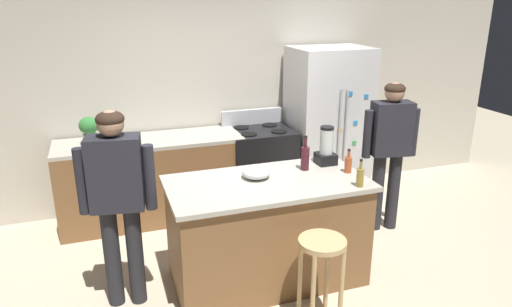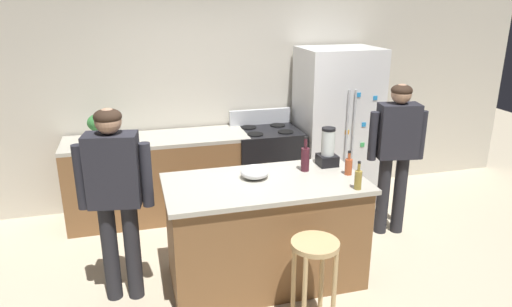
{
  "view_description": "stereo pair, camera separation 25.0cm",
  "coord_description": "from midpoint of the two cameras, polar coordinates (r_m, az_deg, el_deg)",
  "views": [
    {
      "loc": [
        -1.27,
        -3.42,
        2.42
      ],
      "look_at": [
        0.0,
        0.3,
        1.09
      ],
      "focal_mm": 32.75,
      "sensor_mm": 36.0,
      "label": 1
    },
    {
      "loc": [
        -1.03,
        -3.49,
        2.42
      ],
      "look_at": [
        0.0,
        0.3,
        1.09
      ],
      "focal_mm": 32.75,
      "sensor_mm": 36.0,
      "label": 2
    }
  ],
  "objects": [
    {
      "name": "ground_plane",
      "position": [
        4.37,
        2.77,
        -14.98
      ],
      "size": [
        14.0,
        14.0,
        0.0
      ],
      "primitive_type": "plane",
      "color": "beige"
    },
    {
      "name": "back_wall",
      "position": [
        5.63,
        -3.18,
        7.68
      ],
      "size": [
        8.0,
        0.1,
        2.7
      ],
      "primitive_type": "cube",
      "color": "beige",
      "rests_on": "ground_plane"
    },
    {
      "name": "kitchen_island",
      "position": [
        4.13,
        2.87,
        -9.49
      ],
      "size": [
        1.7,
        0.87,
        0.94
      ],
      "color": "brown",
      "rests_on": "ground_plane"
    },
    {
      "name": "back_counter_run",
      "position": [
        5.38,
        -10.47,
        -2.9
      ],
      "size": [
        2.0,
        0.64,
        0.94
      ],
      "color": "brown",
      "rests_on": "ground_plane"
    },
    {
      "name": "refrigerator",
      "position": [
        5.74,
        11.0,
        3.28
      ],
      "size": [
        0.9,
        0.73,
        1.86
      ],
      "color": "silver",
      "rests_on": "ground_plane"
    },
    {
      "name": "stove_range",
      "position": [
        5.58,
        2.57,
        -1.67
      ],
      "size": [
        0.76,
        0.65,
        1.12
      ],
      "color": "black",
      "rests_on": "ground_plane"
    },
    {
      "name": "person_by_island_left",
      "position": [
        3.79,
        -15.04,
        -4.18
      ],
      "size": [
        0.6,
        0.28,
        1.64
      ],
      "color": "#26262B",
      "rests_on": "ground_plane"
    },
    {
      "name": "person_by_sink_right",
      "position": [
        5.0,
        18.13,
        0.91
      ],
      "size": [
        0.6,
        0.29,
        1.61
      ],
      "color": "#26262B",
      "rests_on": "ground_plane"
    },
    {
      "name": "bar_stool",
      "position": [
        3.6,
        9.18,
        -12.91
      ],
      "size": [
        0.36,
        0.36,
        0.71
      ],
      "color": "tan",
      "rests_on": "ground_plane"
    },
    {
      "name": "potted_plant",
      "position": [
        5.18,
        -17.52,
        3.19
      ],
      "size": [
        0.2,
        0.2,
        0.3
      ],
      "color": "silver",
      "rests_on": "back_counter_run"
    },
    {
      "name": "blender_appliance",
      "position": [
        4.32,
        10.39,
        0.45
      ],
      "size": [
        0.17,
        0.17,
        0.36
      ],
      "color": "black",
      "rests_on": "kitchen_island"
    },
    {
      "name": "bottle_vinegar",
      "position": [
        3.86,
        14.19,
        -3.06
      ],
      "size": [
        0.06,
        0.06,
        0.24
      ],
      "color": "olive",
      "rests_on": "kitchen_island"
    },
    {
      "name": "bottle_cooking_sauce",
      "position": [
        4.15,
        12.94,
        -1.52
      ],
      "size": [
        0.06,
        0.06,
        0.22
      ],
      "color": "#B24C26",
      "rests_on": "kitchen_island"
    },
    {
      "name": "bottle_wine",
      "position": [
        4.16,
        7.74,
        -0.61
      ],
      "size": [
        0.08,
        0.08,
        0.32
      ],
      "color": "#471923",
      "rests_on": "kitchen_island"
    },
    {
      "name": "mixing_bowl",
      "position": [
        3.98,
        1.64,
        -2.29
      ],
      "size": [
        0.24,
        0.24,
        0.11
      ],
      "primitive_type": "ellipsoid",
      "color": "white",
      "rests_on": "kitchen_island"
    }
  ]
}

